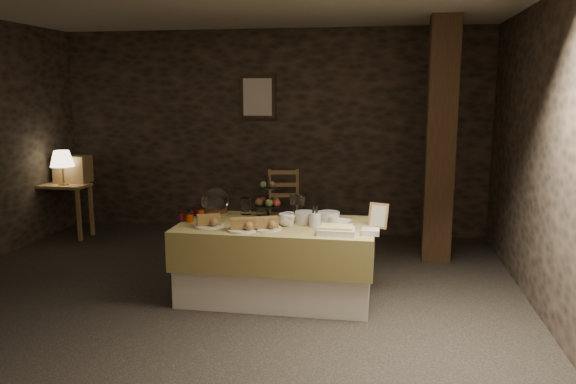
% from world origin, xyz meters
% --- Properties ---
extents(ground_plane, '(5.50, 5.00, 0.01)m').
position_xyz_m(ground_plane, '(0.00, 0.00, 0.00)').
color(ground_plane, black).
rests_on(ground_plane, ground).
extents(room_shell, '(5.52, 5.02, 2.60)m').
position_xyz_m(room_shell, '(0.00, 0.00, 1.56)').
color(room_shell, black).
rests_on(room_shell, ground).
extents(buffet_table, '(1.71, 0.91, 0.68)m').
position_xyz_m(buffet_table, '(0.54, 0.09, 0.39)').
color(buffet_table, silver).
rests_on(buffet_table, ground_plane).
extents(console_table, '(0.63, 0.36, 0.68)m').
position_xyz_m(console_table, '(-2.50, 1.73, 0.55)').
color(console_table, olive).
rests_on(console_table, ground_plane).
extents(table_lamp, '(0.29, 0.29, 0.43)m').
position_xyz_m(table_lamp, '(-2.45, 1.68, 1.00)').
color(table_lamp, '#B99442').
rests_on(table_lamp, console_table).
extents(wine_rack, '(0.42, 0.26, 0.34)m').
position_xyz_m(wine_rack, '(-2.45, 1.91, 0.85)').
color(wine_rack, olive).
rests_on(wine_rack, console_table).
extents(chair, '(0.47, 0.45, 0.68)m').
position_xyz_m(chair, '(0.26, 2.07, 0.38)').
color(chair, olive).
rests_on(chair, ground_plane).
extents(timber_column, '(0.30, 0.30, 2.60)m').
position_xyz_m(timber_column, '(2.04, 1.54, 1.30)').
color(timber_column, black).
rests_on(timber_column, ground_plane).
extents(framed_picture, '(0.45, 0.04, 0.55)m').
position_xyz_m(framed_picture, '(-0.15, 2.47, 1.75)').
color(framed_picture, '#322416').
rests_on(framed_picture, room_shell).
extents(plate_stack_a, '(0.19, 0.19, 0.10)m').
position_xyz_m(plate_stack_a, '(0.78, 0.17, 0.73)').
color(plate_stack_a, silver).
rests_on(plate_stack_a, buffet_table).
extents(plate_stack_b, '(0.20, 0.20, 0.08)m').
position_xyz_m(plate_stack_b, '(0.98, 0.27, 0.72)').
color(plate_stack_b, silver).
rests_on(plate_stack_b, buffet_table).
extents(cutlery_holder, '(0.10, 0.10, 0.12)m').
position_xyz_m(cutlery_holder, '(0.88, 0.05, 0.74)').
color(cutlery_holder, silver).
rests_on(cutlery_holder, buffet_table).
extents(cup_a, '(0.17, 0.17, 0.11)m').
position_xyz_m(cup_a, '(0.63, 0.03, 0.73)').
color(cup_a, silver).
rests_on(cup_a, buffet_table).
extents(cup_b, '(0.12, 0.12, 0.10)m').
position_xyz_m(cup_b, '(0.66, 0.02, 0.73)').
color(cup_b, silver).
rests_on(cup_b, buffet_table).
extents(mug_c, '(0.09, 0.09, 0.09)m').
position_xyz_m(mug_c, '(0.64, 0.15, 0.72)').
color(mug_c, silver).
rests_on(mug_c, buffet_table).
extents(mug_d, '(0.08, 0.08, 0.09)m').
position_xyz_m(mug_d, '(1.04, 0.05, 0.72)').
color(mug_d, silver).
rests_on(mug_d, buffet_table).
extents(bowl, '(0.25, 0.25, 0.05)m').
position_xyz_m(bowl, '(1.09, 0.12, 0.70)').
color(bowl, silver).
rests_on(bowl, buffet_table).
extents(cake_dome, '(0.26, 0.26, 0.26)m').
position_xyz_m(cake_dome, '(-0.11, 0.40, 0.78)').
color(cake_dome, olive).
rests_on(cake_dome, buffet_table).
extents(fruit_stand, '(0.26, 0.26, 0.37)m').
position_xyz_m(fruit_stand, '(0.41, 0.39, 0.82)').
color(fruit_stand, black).
rests_on(fruit_stand, buffet_table).
extents(bread_platter_left, '(0.26, 0.26, 0.11)m').
position_xyz_m(bread_platter_left, '(-0.02, -0.11, 0.72)').
color(bread_platter_left, silver).
rests_on(bread_platter_left, buffet_table).
extents(bread_platter_center, '(0.26, 0.26, 0.11)m').
position_xyz_m(bread_platter_center, '(0.30, -0.19, 0.72)').
color(bread_platter_center, silver).
rests_on(bread_platter_center, buffet_table).
extents(bread_platter_right, '(0.26, 0.26, 0.11)m').
position_xyz_m(bread_platter_right, '(0.49, -0.11, 0.72)').
color(bread_platter_right, silver).
rests_on(bread_platter_right, buffet_table).
extents(jam_jars, '(0.20, 0.32, 0.07)m').
position_xyz_m(jam_jars, '(-0.27, 0.16, 0.71)').
color(jam_jars, maroon).
rests_on(jam_jars, buffet_table).
extents(tart_dish, '(0.30, 0.22, 0.07)m').
position_xyz_m(tart_dish, '(1.09, -0.18, 0.71)').
color(tart_dish, silver).
rests_on(tart_dish, buffet_table).
extents(square_dish, '(0.14, 0.14, 0.04)m').
position_xyz_m(square_dish, '(1.36, -0.14, 0.70)').
color(square_dish, silver).
rests_on(square_dish, buffet_table).
extents(menu_frame, '(0.18, 0.13, 0.22)m').
position_xyz_m(menu_frame, '(1.42, 0.17, 0.77)').
color(menu_frame, olive).
rests_on(menu_frame, buffet_table).
extents(storage_jar_a, '(0.10, 0.10, 0.16)m').
position_xyz_m(storage_jar_a, '(0.18, 0.43, 0.76)').
color(storage_jar_a, white).
rests_on(storage_jar_a, buffet_table).
extents(storage_jar_b, '(0.09, 0.09, 0.14)m').
position_xyz_m(storage_jar_b, '(0.33, 0.41, 0.75)').
color(storage_jar_b, white).
rests_on(storage_jar_b, buffet_table).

